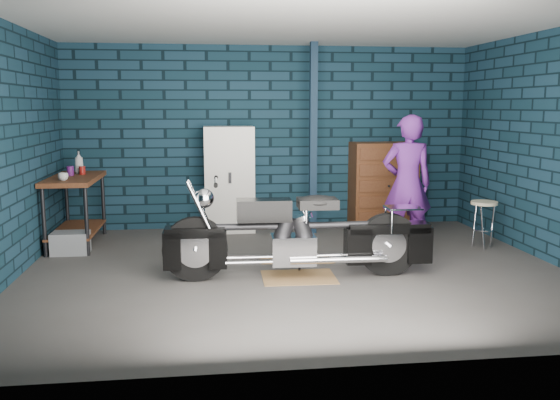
# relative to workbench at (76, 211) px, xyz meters

# --- Properties ---
(ground) EXTENTS (6.00, 6.00, 0.00)m
(ground) POSITION_rel_workbench_xyz_m (2.68, -1.60, -0.46)
(ground) COLOR #43413F
(ground) RESTS_ON ground
(room_walls) EXTENTS (6.02, 5.01, 2.71)m
(room_walls) POSITION_rel_workbench_xyz_m (2.68, -1.05, 1.45)
(room_walls) COLOR #102935
(room_walls) RESTS_ON ground
(support_post) EXTENTS (0.10, 0.10, 2.70)m
(support_post) POSITION_rel_workbench_xyz_m (3.23, 0.35, 0.90)
(support_post) COLOR #112436
(support_post) RESTS_ON ground
(workbench) EXTENTS (0.60, 1.40, 0.91)m
(workbench) POSITION_rel_workbench_xyz_m (0.00, 0.00, 0.00)
(workbench) COLOR brown
(workbench) RESTS_ON ground
(drip_mat) EXTENTS (0.80, 0.60, 0.01)m
(drip_mat) POSITION_rel_workbench_xyz_m (2.67, -1.89, -0.45)
(drip_mat) COLOR olive
(drip_mat) RESTS_ON ground
(motorcycle) EXTENTS (2.45, 0.72, 1.07)m
(motorcycle) POSITION_rel_workbench_xyz_m (2.67, -1.89, 0.08)
(motorcycle) COLOR black
(motorcycle) RESTS_ON ground
(person) EXTENTS (0.66, 0.46, 1.72)m
(person) POSITION_rel_workbench_xyz_m (4.19, -0.90, 0.40)
(person) COLOR #5D217C
(person) RESTS_ON ground
(storage_bin) EXTENTS (0.44, 0.31, 0.27)m
(storage_bin) POSITION_rel_workbench_xyz_m (0.02, -0.50, -0.32)
(storage_bin) COLOR gray
(storage_bin) RESTS_ON ground
(locker) EXTENTS (0.71, 0.51, 1.53)m
(locker) POSITION_rel_workbench_xyz_m (2.05, 0.63, 0.31)
(locker) COLOR silver
(locker) RESTS_ON ground
(tool_chest) EXTENTS (0.96, 0.53, 1.28)m
(tool_chest) POSITION_rel_workbench_xyz_m (4.36, 0.63, 0.18)
(tool_chest) COLOR brown
(tool_chest) RESTS_ON ground
(shop_stool) EXTENTS (0.34, 0.34, 0.61)m
(shop_stool) POSITION_rel_workbench_xyz_m (5.24, -0.86, -0.15)
(shop_stool) COLOR #C4BA94
(shop_stool) RESTS_ON ground
(cup_a) EXTENTS (0.12, 0.12, 0.10)m
(cup_a) POSITION_rel_workbench_xyz_m (-0.04, -0.42, 0.50)
(cup_a) COLOR #C4BA94
(cup_a) RESTS_ON workbench
(mug_purple) EXTENTS (0.11, 0.11, 0.12)m
(mug_purple) POSITION_rel_workbench_xyz_m (-0.07, 0.12, 0.52)
(mug_purple) COLOR #571966
(mug_purple) RESTS_ON workbench
(mug_red) EXTENTS (0.10, 0.10, 0.11)m
(mug_red) POSITION_rel_workbench_xyz_m (0.06, 0.23, 0.51)
(mug_red) COLOR maroon
(mug_red) RESTS_ON workbench
(bottle) EXTENTS (0.14, 0.14, 0.30)m
(bottle) POSITION_rel_workbench_xyz_m (-0.00, 0.35, 0.61)
(bottle) COLOR gray
(bottle) RESTS_ON workbench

